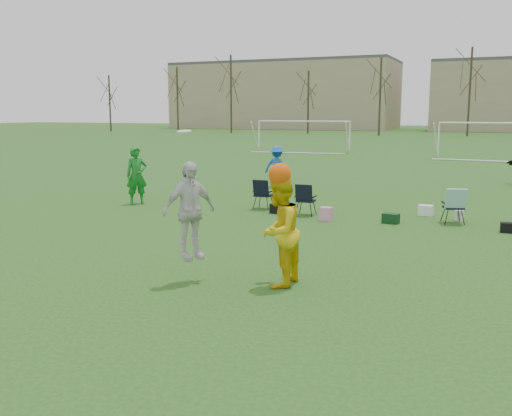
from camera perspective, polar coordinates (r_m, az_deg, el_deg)
The scene contains 8 objects.
ground at distance 10.31m, azimuth -3.48°, elevation -7.95°, with size 260.00×260.00×0.00m, color #204C18.
fielder_green_near at distance 19.77m, azimuth -11.85°, elevation 3.19°, with size 0.71×0.47×1.95m, color #157623.
fielder_blue at distance 23.91m, azimuth 2.11°, elevation 4.17°, with size 1.10×0.63×1.71m, color blue.
center_contest at distance 10.22m, azimuth -0.87°, elevation -1.46°, with size 2.42×1.51×2.79m.
sideline_setup at distance 17.10m, azimuth 15.70°, elevation 0.68°, with size 8.72×2.32×1.88m.
goal_left at distance 45.16m, azimuth 4.76°, elevation 8.04°, with size 7.39×0.76×2.46m.
goal_mid at distance 40.78m, azimuth 22.93°, elevation 7.16°, with size 7.40×0.63×2.46m.
tree_line at distance 78.74m, azimuth 20.67°, elevation 10.41°, with size 110.28×3.28×11.40m.
Camera 1 is at (4.47, -8.76, 3.10)m, focal length 40.00 mm.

